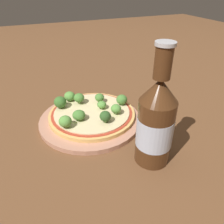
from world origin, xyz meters
name	(u,v)px	position (x,y,z in m)	size (l,w,h in m)	color
ground_plane	(91,118)	(0.00, 0.00, 0.00)	(3.00, 3.00, 0.00)	brown
plate	(90,119)	(0.02, -0.01, 0.01)	(0.26, 0.26, 0.01)	tan
pizza	(91,114)	(0.01, 0.00, 0.02)	(0.23, 0.23, 0.01)	tan
broccoli_floret_0	(79,115)	(0.03, -0.04, 0.04)	(0.03, 0.03, 0.03)	#7A9E5B
broccoli_floret_1	(79,98)	(-0.04, -0.02, 0.04)	(0.03, 0.03, 0.03)	#7A9E5B
broccoli_floret_2	(60,102)	(-0.04, -0.07, 0.04)	(0.03, 0.03, 0.03)	#7A9E5B
broccoli_floret_3	(102,105)	(0.01, 0.03, 0.04)	(0.02, 0.02, 0.02)	#7A9E5B
broccoli_floret_4	(65,121)	(0.05, -0.08, 0.04)	(0.03, 0.03, 0.03)	#7A9E5B
broccoli_floret_5	(70,96)	(-0.07, -0.04, 0.04)	(0.03, 0.03, 0.03)	#7A9E5B
broccoli_floret_6	(105,116)	(0.07, 0.01, 0.04)	(0.03, 0.03, 0.03)	#7A9E5B
broccoli_floret_7	(100,98)	(-0.03, 0.04, 0.04)	(0.03, 0.03, 0.03)	#7A9E5B
broccoli_floret_8	(116,109)	(0.04, 0.05, 0.04)	(0.03, 0.03, 0.03)	#7A9E5B
broccoli_floret_9	(122,100)	(0.01, 0.09, 0.04)	(0.03, 0.03, 0.03)	#7A9E5B
beer_bottle	(156,123)	(0.20, 0.07, 0.09)	(0.07, 0.07, 0.24)	#472814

